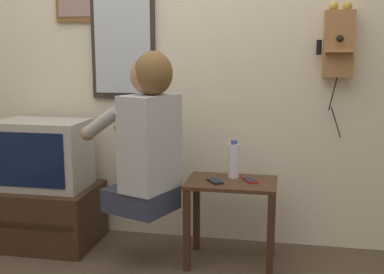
{
  "coord_description": "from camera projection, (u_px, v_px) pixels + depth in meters",
  "views": [
    {
      "loc": [
        0.74,
        -1.97,
        1.28
      ],
      "look_at": [
        0.2,
        0.75,
        0.79
      ],
      "focal_mm": 45.0,
      "sensor_mm": 36.0,
      "label": 1
    }
  ],
  "objects": [
    {
      "name": "wall_back",
      "position": [
        175.0,
        52.0,
        3.2
      ],
      "size": [
        6.8,
        0.05,
        2.55
      ],
      "color": "beige",
      "rests_on": "ground_plane"
    },
    {
      "name": "side_table",
      "position": [
        231.0,
        200.0,
        2.89
      ],
      "size": [
        0.53,
        0.36,
        0.52
      ],
      "color": "#422819",
      "rests_on": "ground_plane"
    },
    {
      "name": "person",
      "position": [
        147.0,
        135.0,
        2.79
      ],
      "size": [
        0.59,
        0.51,
        0.95
      ],
      "rotation": [
        0.0,
        0.0,
        1.2
      ],
      "color": "#2D3347",
      "rests_on": "ground_plane"
    },
    {
      "name": "tv_stand",
      "position": [
        44.0,
        215.0,
        3.24
      ],
      "size": [
        0.71,
        0.52,
        0.39
      ],
      "color": "#382316",
      "rests_on": "ground_plane"
    },
    {
      "name": "television",
      "position": [
        43.0,
        154.0,
        3.16
      ],
      "size": [
        0.57,
        0.37,
        0.45
      ],
      "color": "#ADA89E",
      "rests_on": "tv_stand"
    },
    {
      "name": "wall_phone_antique",
      "position": [
        338.0,
        43.0,
        2.91
      ],
      "size": [
        0.22,
        0.18,
        0.82
      ],
      "color": "#9E6B3D"
    },
    {
      "name": "wall_mirror",
      "position": [
        123.0,
        40.0,
        3.21
      ],
      "size": [
        0.44,
        0.03,
        0.78
      ],
      "color": "#2D2823"
    },
    {
      "name": "cell_phone_held",
      "position": [
        215.0,
        181.0,
        2.84
      ],
      "size": [
        0.12,
        0.14,
        0.01
      ],
      "rotation": [
        0.0,
        0.0,
        0.59
      ],
      "color": "black",
      "rests_on": "side_table"
    },
    {
      "name": "cell_phone_spare",
      "position": [
        250.0,
        180.0,
        2.87
      ],
      "size": [
        0.11,
        0.14,
        0.01
      ],
      "rotation": [
        0.0,
        0.0,
        0.5
      ],
      "color": "maroon",
      "rests_on": "side_table"
    },
    {
      "name": "water_bottle",
      "position": [
        234.0,
        160.0,
        2.93
      ],
      "size": [
        0.07,
        0.07,
        0.23
      ],
      "color": "silver",
      "rests_on": "side_table"
    }
  ]
}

